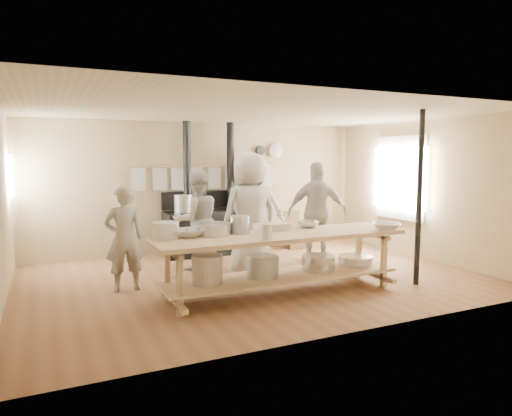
# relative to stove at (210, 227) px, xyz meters

# --- Properties ---
(ground) EXTENTS (7.00, 7.00, 0.00)m
(ground) POSITION_rel_stove_xyz_m (0.01, -2.12, -0.52)
(ground) COLOR brown
(ground) RESTS_ON ground
(room_shell) EXTENTS (7.00, 7.00, 7.00)m
(room_shell) POSITION_rel_stove_xyz_m (0.01, -2.12, 1.10)
(room_shell) COLOR tan
(room_shell) RESTS_ON ground
(window_right) EXTENTS (0.09, 1.50, 1.65)m
(window_right) POSITION_rel_stove_xyz_m (3.48, -1.52, 0.98)
(window_right) COLOR beige
(window_right) RESTS_ON ground
(left_opening) EXTENTS (0.00, 0.90, 0.90)m
(left_opening) POSITION_rel_stove_xyz_m (-3.44, -0.12, 1.08)
(left_opening) COLOR white
(left_opening) RESTS_ON ground
(stove) EXTENTS (1.90, 0.75, 2.60)m
(stove) POSITION_rel_stove_xyz_m (0.00, 0.00, 0.00)
(stove) COLOR black
(stove) RESTS_ON ground
(towel_rail) EXTENTS (3.00, 0.04, 0.47)m
(towel_rail) POSITION_rel_stove_xyz_m (0.01, 0.28, 1.03)
(towel_rail) COLOR tan
(towel_rail) RESTS_ON ground
(back_wall_shelf) EXTENTS (0.63, 0.14, 0.32)m
(back_wall_shelf) POSITION_rel_stove_xyz_m (1.47, 0.32, 1.48)
(back_wall_shelf) COLOR tan
(back_wall_shelf) RESTS_ON ground
(prep_table) EXTENTS (3.60, 0.90, 0.85)m
(prep_table) POSITION_rel_stove_xyz_m (-0.00, -3.02, -0.00)
(prep_table) COLOR tan
(prep_table) RESTS_ON ground
(support_post) EXTENTS (0.08, 0.08, 2.60)m
(support_post) POSITION_rel_stove_xyz_m (2.06, -3.47, 0.78)
(support_post) COLOR black
(support_post) RESTS_ON ground
(cook_far_left) EXTENTS (0.57, 0.39, 1.52)m
(cook_far_left) POSITION_rel_stove_xyz_m (-1.96, -1.96, 0.24)
(cook_far_left) COLOR #9F998D
(cook_far_left) RESTS_ON ground
(cook_left) EXTENTS (0.83, 0.65, 1.69)m
(cook_left) POSITION_rel_stove_xyz_m (-0.64, -1.16, 0.32)
(cook_left) COLOR #9F998D
(cook_left) RESTS_ON ground
(cook_center) EXTENTS (1.02, 0.71, 2.00)m
(cook_center) POSITION_rel_stove_xyz_m (0.02, -1.89, 0.48)
(cook_center) COLOR #9F998D
(cook_center) RESTS_ON ground
(cook_right) EXTENTS (1.16, 0.84, 1.83)m
(cook_right) POSITION_rel_stove_xyz_m (1.55, -1.50, 0.39)
(cook_right) COLOR #9F998D
(cook_right) RESTS_ON ground
(cook_by_window) EXTENTS (1.44, 1.38, 1.97)m
(cook_by_window) POSITION_rel_stove_xyz_m (0.88, -0.17, 0.46)
(cook_by_window) COLOR #9F998D
(cook_by_window) RESTS_ON ground
(chair) EXTENTS (0.39, 0.39, 0.78)m
(chair) POSITION_rel_stove_xyz_m (1.78, -0.24, -0.29)
(chair) COLOR brown
(chair) RESTS_ON ground
(bowl_white_a) EXTENTS (0.44, 0.44, 0.10)m
(bowl_white_a) POSITION_rel_stove_xyz_m (-1.23, -2.69, 0.38)
(bowl_white_a) COLOR silver
(bowl_white_a) RESTS_ON prep_table
(bowl_steel_a) EXTENTS (0.46, 0.46, 0.11)m
(bowl_steel_a) POSITION_rel_stove_xyz_m (-1.42, -2.69, 0.38)
(bowl_steel_a) COLOR silver
(bowl_steel_a) RESTS_ON prep_table
(bowl_white_b) EXTENTS (0.57, 0.57, 0.10)m
(bowl_white_b) POSITION_rel_stove_xyz_m (1.56, -3.35, 0.38)
(bowl_white_b) COLOR silver
(bowl_white_b) RESTS_ON prep_table
(bowl_steel_b) EXTENTS (0.42, 0.42, 0.10)m
(bowl_steel_b) POSITION_rel_stove_xyz_m (0.63, -2.69, 0.38)
(bowl_steel_b) COLOR silver
(bowl_steel_b) RESTS_ON prep_table
(roasting_pan) EXTENTS (0.50, 0.37, 0.10)m
(roasting_pan) POSITION_rel_stove_xyz_m (0.00, -2.69, 0.38)
(roasting_pan) COLOR #B2B2B7
(roasting_pan) RESTS_ON prep_table
(mixing_bowl_large) EXTENTS (0.62, 0.62, 0.16)m
(mixing_bowl_large) POSITION_rel_stove_xyz_m (-0.89, -2.69, 0.41)
(mixing_bowl_large) COLOR silver
(mixing_bowl_large) RESTS_ON prep_table
(bucket_galv) EXTENTS (0.33, 0.33, 0.25)m
(bucket_galv) POSITION_rel_stove_xyz_m (-0.51, -2.73, 0.45)
(bucket_galv) COLOR gray
(bucket_galv) RESTS_ON prep_table
(deep_bowl_enamel) EXTENTS (0.44, 0.44, 0.21)m
(deep_bowl_enamel) POSITION_rel_stove_xyz_m (-1.54, -2.69, 0.44)
(deep_bowl_enamel) COLOR silver
(deep_bowl_enamel) RESTS_ON prep_table
(pitcher) EXTENTS (0.15, 0.15, 0.20)m
(pitcher) POSITION_rel_stove_xyz_m (-0.39, -3.35, 0.43)
(pitcher) COLOR silver
(pitcher) RESTS_ON prep_table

